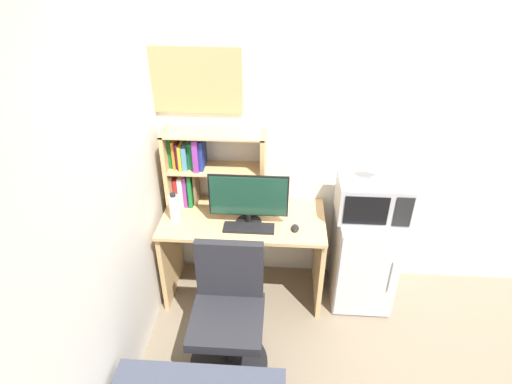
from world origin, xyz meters
name	(u,v)px	position (x,y,z in m)	size (l,w,h in m)	color
wall_back	(423,140)	(0.40, 0.02, 1.30)	(6.40, 0.04, 2.60)	silver
wall_left	(60,279)	(-1.62, -1.60, 1.30)	(0.04, 4.40, 2.60)	silver
desk	(244,241)	(-0.93, -0.30, 0.53)	(1.25, 0.61, 0.76)	tan
hutch_bookshelf	(200,167)	(-1.27, -0.12, 1.09)	(0.76, 0.25, 0.62)	tan
monitor	(248,198)	(-0.88, -0.38, 0.98)	(0.58, 0.19, 0.41)	black
keyboard	(249,228)	(-0.87, -0.45, 0.77)	(0.37, 0.12, 0.02)	black
computer_mouse	(295,228)	(-0.53, -0.44, 0.78)	(0.06, 0.09, 0.03)	black
water_bottle	(174,208)	(-1.44, -0.37, 0.87)	(0.08, 0.08, 0.23)	silver
mini_fridge	(363,257)	(0.03, -0.28, 0.40)	(0.46, 0.54, 0.81)	silver
microwave	(373,198)	(0.03, -0.28, 0.96)	(0.51, 0.34, 0.30)	#ADADB2
desk_fan	(381,164)	(0.04, -0.28, 1.25)	(0.17, 0.11, 0.25)	silver
desk_chair	(228,319)	(-0.97, -0.98, 0.39)	(0.55, 0.55, 0.93)	black
wall_corkboard	(191,80)	(-1.31, -0.01, 1.72)	(0.74, 0.02, 0.48)	tan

